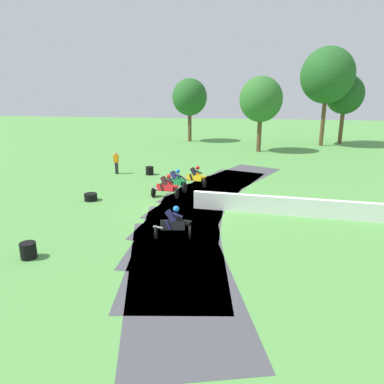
{
  "coord_description": "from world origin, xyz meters",
  "views": [
    {
      "loc": [
        2.82,
        -17.58,
        5.96
      ],
      "look_at": [
        0.05,
        -0.2,
        0.9
      ],
      "focal_mm": 33.36,
      "sensor_mm": 36.0,
      "label": 1
    }
  ],
  "objects_px": {
    "motorcycle_chase_green": "(176,181)",
    "tire_stack_mid_a": "(91,197)",
    "motorcycle_trailing_red": "(167,187)",
    "tire_stack_near": "(150,171)",
    "motorcycle_fourth_black": "(175,223)",
    "tire_stack_mid_b": "(28,250)",
    "track_marshal": "(116,163)",
    "motorcycle_lead_yellow": "(196,177)"
  },
  "relations": [
    {
      "from": "motorcycle_chase_green",
      "to": "tire_stack_mid_a",
      "type": "xyz_separation_m",
      "value": [
        -4.32,
        -2.62,
        -0.44
      ]
    },
    {
      "from": "motorcycle_trailing_red",
      "to": "tire_stack_mid_a",
      "type": "relative_size",
      "value": 2.41
    },
    {
      "from": "motorcycle_chase_green",
      "to": "tire_stack_near",
      "type": "distance_m",
      "value": 4.86
    },
    {
      "from": "motorcycle_fourth_black",
      "to": "tire_stack_mid_a",
      "type": "relative_size",
      "value": 2.36
    },
    {
      "from": "tire_stack_mid_b",
      "to": "track_marshal",
      "type": "xyz_separation_m",
      "value": [
        -1.7,
        13.58,
        0.52
      ]
    },
    {
      "from": "tire_stack_mid_a",
      "to": "tire_stack_mid_b",
      "type": "relative_size",
      "value": 1.18
    },
    {
      "from": "tire_stack_near",
      "to": "tire_stack_mid_b",
      "type": "distance_m",
      "value": 13.68
    },
    {
      "from": "motorcycle_trailing_red",
      "to": "tire_stack_near",
      "type": "distance_m",
      "value": 5.92
    },
    {
      "from": "motorcycle_lead_yellow",
      "to": "track_marshal",
      "type": "bearing_deg",
      "value": 157.07
    },
    {
      "from": "motorcycle_chase_green",
      "to": "motorcycle_trailing_red",
      "type": "distance_m",
      "value": 1.39
    },
    {
      "from": "motorcycle_chase_green",
      "to": "track_marshal",
      "type": "bearing_deg",
      "value": 143.34
    },
    {
      "from": "tire_stack_mid_b",
      "to": "track_marshal",
      "type": "height_order",
      "value": "track_marshal"
    },
    {
      "from": "motorcycle_fourth_black",
      "to": "motorcycle_trailing_red",
      "type": "bearing_deg",
      "value": 106.08
    },
    {
      "from": "tire_stack_near",
      "to": "track_marshal",
      "type": "distance_m",
      "value": 2.53
    },
    {
      "from": "motorcycle_trailing_red",
      "to": "track_marshal",
      "type": "distance_m",
      "value": 7.25
    },
    {
      "from": "tire_stack_near",
      "to": "track_marshal",
      "type": "relative_size",
      "value": 0.37
    },
    {
      "from": "tire_stack_mid_a",
      "to": "motorcycle_trailing_red",
      "type": "bearing_deg",
      "value": 17.13
    },
    {
      "from": "motorcycle_fourth_black",
      "to": "track_marshal",
      "type": "bearing_deg",
      "value": 121.22
    },
    {
      "from": "motorcycle_chase_green",
      "to": "motorcycle_trailing_red",
      "type": "relative_size",
      "value": 1.01
    },
    {
      "from": "motorcycle_lead_yellow",
      "to": "track_marshal",
      "type": "xyz_separation_m",
      "value": [
        -6.27,
        2.65,
        0.19
      ]
    },
    {
      "from": "motorcycle_lead_yellow",
      "to": "motorcycle_trailing_red",
      "type": "distance_m",
      "value": 2.91
    },
    {
      "from": "motorcycle_lead_yellow",
      "to": "tire_stack_mid_b",
      "type": "bearing_deg",
      "value": -112.71
    },
    {
      "from": "tire_stack_near",
      "to": "motorcycle_lead_yellow",
      "type": "bearing_deg",
      "value": -35.8
    },
    {
      "from": "motorcycle_chase_green",
      "to": "track_marshal",
      "type": "relative_size",
      "value": 1.05
    },
    {
      "from": "tire_stack_near",
      "to": "track_marshal",
      "type": "xyz_separation_m",
      "value": [
        -2.47,
        -0.08,
        0.52
      ]
    },
    {
      "from": "motorcycle_lead_yellow",
      "to": "tire_stack_mid_b",
      "type": "xyz_separation_m",
      "value": [
        -4.57,
        -10.92,
        -0.33
      ]
    },
    {
      "from": "motorcycle_chase_green",
      "to": "motorcycle_fourth_black",
      "type": "height_order",
      "value": "motorcycle_fourth_black"
    },
    {
      "from": "motorcycle_fourth_black",
      "to": "motorcycle_lead_yellow",
      "type": "bearing_deg",
      "value": 92.44
    },
    {
      "from": "motorcycle_lead_yellow",
      "to": "motorcycle_chase_green",
      "type": "bearing_deg",
      "value": -129.72
    },
    {
      "from": "motorcycle_trailing_red",
      "to": "tire_stack_near",
      "type": "xyz_separation_m",
      "value": [
        -2.51,
        5.35,
        -0.33
      ]
    },
    {
      "from": "motorcycle_trailing_red",
      "to": "tire_stack_mid_a",
      "type": "bearing_deg",
      "value": -162.87
    },
    {
      "from": "motorcycle_chase_green",
      "to": "tire_stack_mid_b",
      "type": "relative_size",
      "value": 2.87
    },
    {
      "from": "motorcycle_chase_green",
      "to": "tire_stack_mid_a",
      "type": "bearing_deg",
      "value": -148.71
    },
    {
      "from": "motorcycle_trailing_red",
      "to": "motorcycle_fourth_black",
      "type": "bearing_deg",
      "value": -73.92
    },
    {
      "from": "motorcycle_lead_yellow",
      "to": "tire_stack_mid_a",
      "type": "xyz_separation_m",
      "value": [
        -5.35,
        -3.87,
        -0.43
      ]
    },
    {
      "from": "motorcycle_fourth_black",
      "to": "track_marshal",
      "type": "distance_m",
      "value": 12.77
    },
    {
      "from": "motorcycle_lead_yellow",
      "to": "motorcycle_trailing_red",
      "type": "height_order",
      "value": "motorcycle_trailing_red"
    },
    {
      "from": "motorcycle_trailing_red",
      "to": "track_marshal",
      "type": "xyz_separation_m",
      "value": [
        -4.99,
        5.26,
        0.18
      ]
    },
    {
      "from": "motorcycle_chase_green",
      "to": "motorcycle_trailing_red",
      "type": "xyz_separation_m",
      "value": [
        -0.25,
        -1.37,
        -0.01
      ]
    },
    {
      "from": "motorcycle_lead_yellow",
      "to": "track_marshal",
      "type": "relative_size",
      "value": 1.05
    },
    {
      "from": "track_marshal",
      "to": "motorcycle_chase_green",
      "type": "bearing_deg",
      "value": -36.66
    },
    {
      "from": "tire_stack_near",
      "to": "tire_stack_mid_a",
      "type": "distance_m",
      "value": 6.79
    }
  ]
}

